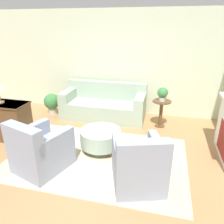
{
  "coord_description": "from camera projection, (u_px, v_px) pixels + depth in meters",
  "views": [
    {
      "loc": [
        1.14,
        -3.43,
        2.4
      ],
      "look_at": [
        0.15,
        0.55,
        0.75
      ],
      "focal_mm": 35.0,
      "sensor_mm": 36.0,
      "label": 1
    }
  ],
  "objects": [
    {
      "name": "ground_plane",
      "position": [
        98.0,
        157.0,
        4.24
      ],
      "size": [
        16.0,
        16.0,
        0.0
      ],
      "primitive_type": "plane",
      "color": "#AD7F51"
    },
    {
      "name": "wall_back",
      "position": [
        124.0,
        63.0,
        6.03
      ],
      "size": [
        9.02,
        0.12,
        2.8
      ],
      "color": "beige",
      "rests_on": "ground_plane"
    },
    {
      "name": "rug",
      "position": [
        98.0,
        157.0,
        4.24
      ],
      "size": [
        3.34,
        2.23,
        0.01
      ],
      "color": "beige",
      "rests_on": "ground_plane"
    },
    {
      "name": "couch",
      "position": [
        104.0,
        106.0,
        5.96
      ],
      "size": [
        2.23,
        0.92,
        0.94
      ],
      "color": "#9EB29E",
      "rests_on": "ground_plane"
    },
    {
      "name": "armchair_left",
      "position": [
        40.0,
        151.0,
        3.77
      ],
      "size": [
        0.99,
        1.06,
        0.94
      ],
      "color": "#8E99B2",
      "rests_on": "rug"
    },
    {
      "name": "armchair_right",
      "position": [
        138.0,
        165.0,
        3.39
      ],
      "size": [
        0.99,
        1.06,
        0.94
      ],
      "color": "#8E99B2",
      "rests_on": "rug"
    },
    {
      "name": "ottoman_table",
      "position": [
        101.0,
        137.0,
        4.39
      ],
      "size": [
        0.82,
        0.82,
        0.44
      ],
      "color": "#9EB29E",
      "rests_on": "rug"
    },
    {
      "name": "side_table",
      "position": [
        161.0,
        110.0,
        5.38
      ],
      "size": [
        0.45,
        0.45,
        0.68
      ],
      "color": "brown",
      "rests_on": "ground_plane"
    },
    {
      "name": "dresser",
      "position": [
        4.0,
        120.0,
        4.83
      ],
      "size": [
        1.14,
        0.54,
        0.84
      ],
      "color": "brown",
      "rests_on": "ground_plane"
    },
    {
      "name": "potted_plant_on_side_table",
      "position": [
        163.0,
        94.0,
        5.22
      ],
      "size": [
        0.25,
        0.25,
        0.33
      ],
      "color": "beige",
      "rests_on": "side_table"
    },
    {
      "name": "potted_plant_floor",
      "position": [
        52.0,
        103.0,
        6.19
      ],
      "size": [
        0.44,
        0.44,
        0.59
      ],
      "color": "beige",
      "rests_on": "ground_plane"
    }
  ]
}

